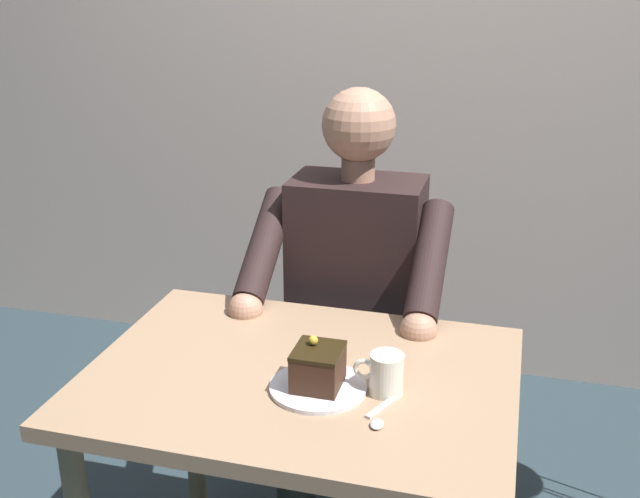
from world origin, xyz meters
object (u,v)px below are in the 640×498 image
at_px(chair, 362,339).
at_px(coffee_cup, 386,373).
at_px(seated_person, 350,314).
at_px(cake_slice, 318,367).
at_px(dining_table, 301,414).
at_px(dessert_spoon, 380,416).

distance_m(chair, coffee_cup, 0.76).
relative_size(seated_person, cake_slice, 12.01).
bearing_deg(chair, coffee_cup, 105.78).
distance_m(seated_person, cake_slice, 0.55).
height_order(dining_table, seated_person, seated_person).
relative_size(seated_person, coffee_cup, 12.08).
distance_m(chair, seated_person, 0.24).
bearing_deg(coffee_cup, seated_person, -69.33).
xyz_separation_m(seated_person, dessert_spoon, (-0.20, 0.60, 0.08)).
xyz_separation_m(dining_table, chair, (0.00, -0.64, -0.14)).
relative_size(chair, coffee_cup, 8.55).
bearing_deg(chair, cake_slice, 94.50).
distance_m(cake_slice, coffee_cup, 0.14).
distance_m(dining_table, coffee_cup, 0.25).
xyz_separation_m(chair, coffee_cup, (-0.19, 0.68, 0.29)).
bearing_deg(chair, dessert_spoon, 104.53).
distance_m(chair, dessert_spoon, 0.83).
relative_size(dining_table, cake_slice, 8.72).
height_order(cake_slice, coffee_cup, cake_slice).
bearing_deg(dessert_spoon, cake_slice, -25.59).
bearing_deg(chair, seated_person, 90.00).
height_order(cake_slice, dessert_spoon, cake_slice).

